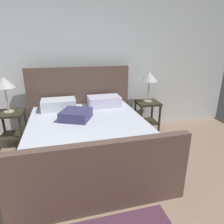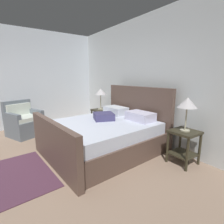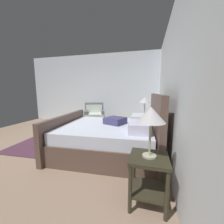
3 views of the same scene
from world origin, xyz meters
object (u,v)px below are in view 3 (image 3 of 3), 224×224
Objects in this scene: nightstand_left at (144,124)px; table_lamp_left at (145,100)px; bed at (110,137)px; nightstand_right at (149,172)px; table_lamp_right at (151,116)px; armchair at (94,118)px.

table_lamp_left reaches higher than nightstand_left.
nightstand_right is at bearing 33.38° from bed.
bed is at bearing -146.62° from nightstand_right.
nightstand_left is (-1.25, 0.68, 0.04)m from bed.
table_lamp_right is 0.99× the size of table_lamp_left.
table_lamp_right is at bearing 3.38° from table_lamp_left.
table_lamp_left reaches higher than armchair.
bed is 2.35× the size of armchair.
table_lamp_left is (-0.00, 0.00, 0.68)m from nightstand_left.
nightstand_left is 0.63× the size of armchair.
nightstand_right is at bearing -104.04° from table_lamp_right.
bed is 3.72× the size of nightstand_left.
table_lamp_right is (0.00, 0.00, 0.67)m from nightstand_right.
armchair is at bearing -112.39° from table_lamp_left.
armchair is at bearing -148.30° from nightstand_right.
table_lamp_right is (1.26, 0.83, 0.72)m from bed.
table_lamp_right is 0.61× the size of armchair.
armchair is (-3.28, -2.02, -0.06)m from nightstand_right.
table_lamp_right is at bearing 3.38° from nightstand_left.
table_lamp_left is (-1.25, 0.68, 0.72)m from bed.
nightstand_left is at bearing -176.62° from nightstand_right.
armchair is (-0.77, -1.88, -0.74)m from table_lamp_left.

